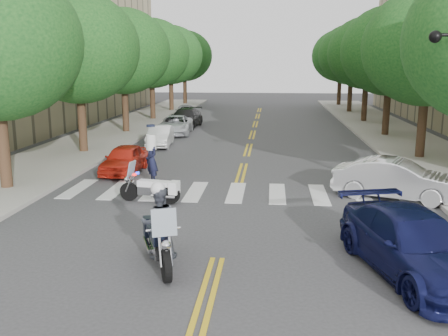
# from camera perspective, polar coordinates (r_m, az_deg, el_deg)

# --- Properties ---
(ground) EXTENTS (140.00, 140.00, 0.00)m
(ground) POSITION_cam_1_polar(r_m,az_deg,el_deg) (12.75, -0.74, -10.30)
(ground) COLOR #38383A
(ground) RESTS_ON ground
(sidewalk_left) EXTENTS (5.00, 60.00, 0.15)m
(sidewalk_left) POSITION_cam_1_polar(r_m,az_deg,el_deg) (35.73, -12.18, 4.06)
(sidewalk_left) COLOR #9E9991
(sidewalk_left) RESTS_ON ground
(sidewalk_right) EXTENTS (5.00, 60.00, 0.15)m
(sidewalk_right) POSITION_cam_1_polar(r_m,az_deg,el_deg) (35.03, 19.02, 3.52)
(sidewalk_right) COLOR #9E9991
(sidewalk_right) RESTS_ON ground
(tree_l_1) EXTENTS (6.40, 6.40, 8.45)m
(tree_l_1) POSITION_cam_1_polar(r_m,az_deg,el_deg) (27.64, -16.36, 13.01)
(tree_l_1) COLOR #382316
(tree_l_1) RESTS_ON ground
(tree_l_2) EXTENTS (6.40, 6.40, 8.45)m
(tree_l_2) POSITION_cam_1_polar(r_m,az_deg,el_deg) (35.21, -11.47, 12.93)
(tree_l_2) COLOR #382316
(tree_l_2) RESTS_ON ground
(tree_l_3) EXTENTS (6.40, 6.40, 8.45)m
(tree_l_3) POSITION_cam_1_polar(r_m,az_deg,el_deg) (42.93, -8.32, 12.82)
(tree_l_3) COLOR #382316
(tree_l_3) RESTS_ON ground
(tree_l_4) EXTENTS (6.40, 6.40, 8.45)m
(tree_l_4) POSITION_cam_1_polar(r_m,az_deg,el_deg) (50.74, -6.14, 12.73)
(tree_l_4) COLOR #382316
(tree_l_4) RESTS_ON ground
(tree_l_5) EXTENTS (6.40, 6.40, 8.45)m
(tree_l_5) POSITION_cam_1_polar(r_m,az_deg,el_deg) (58.60, -4.54, 12.65)
(tree_l_5) COLOR #382316
(tree_l_5) RESTS_ON ground
(tree_r_1) EXTENTS (6.40, 6.40, 8.45)m
(tree_r_1) POSITION_cam_1_polar(r_m,az_deg,el_deg) (26.81, 22.32, 12.66)
(tree_r_1) COLOR #382316
(tree_r_1) RESTS_ON ground
(tree_r_2) EXTENTS (6.40, 6.40, 8.45)m
(tree_r_2) POSITION_cam_1_polar(r_m,az_deg,el_deg) (34.56, 18.49, 12.58)
(tree_r_2) COLOR #382316
(tree_r_2) RESTS_ON ground
(tree_r_3) EXTENTS (6.40, 6.40, 8.45)m
(tree_r_3) POSITION_cam_1_polar(r_m,az_deg,el_deg) (42.40, 16.07, 12.50)
(tree_r_3) COLOR #382316
(tree_r_3) RESTS_ON ground
(tree_r_4) EXTENTS (6.40, 6.40, 8.45)m
(tree_r_4) POSITION_cam_1_polar(r_m,az_deg,el_deg) (50.29, 14.41, 12.44)
(tree_r_4) COLOR #382316
(tree_r_4) RESTS_ON ground
(tree_r_5) EXTENTS (6.40, 6.40, 8.45)m
(tree_r_5) POSITION_cam_1_polar(r_m,az_deg,el_deg) (58.22, 13.21, 12.39)
(tree_r_5) COLOR #382316
(tree_r_5) RESTS_ON ground
(motorcycle_police) EXTENTS (1.25, 2.46, 2.09)m
(motorcycle_police) POSITION_cam_1_polar(r_m,az_deg,el_deg) (12.16, -7.47, -6.85)
(motorcycle_police) COLOR black
(motorcycle_police) RESTS_ON ground
(motorcycle_parked) EXTENTS (2.23, 0.76, 1.44)m
(motorcycle_parked) POSITION_cam_1_polar(r_m,az_deg,el_deg) (17.61, -7.93, -2.37)
(motorcycle_parked) COLOR black
(motorcycle_parked) RESTS_ON ground
(officer_standing) EXTENTS (0.79, 0.85, 1.94)m
(officer_standing) POSITION_cam_1_polar(r_m,az_deg,el_deg) (20.30, -8.26, 0.89)
(officer_standing) COLOR black
(officer_standing) RESTS_ON ground
(convertible) EXTENTS (4.65, 3.01, 1.45)m
(convertible) POSITION_cam_1_polar(r_m,az_deg,el_deg) (18.93, 19.07, -1.22)
(convertible) COLOR silver
(convertible) RESTS_ON ground
(sedan_blue) EXTENTS (3.27, 5.39, 1.46)m
(sedan_blue) POSITION_cam_1_polar(r_m,az_deg,el_deg) (12.40, 20.87, -8.15)
(sedan_blue) COLOR #0F1341
(sedan_blue) RESTS_ON ground
(parked_car_a) EXTENTS (1.54, 3.67, 1.24)m
(parked_car_a) POSITION_cam_1_polar(r_m,az_deg,el_deg) (22.59, -11.32, 1.00)
(parked_car_a) COLOR red
(parked_car_a) RESTS_ON ground
(parked_car_b) EXTENTS (1.58, 3.73, 1.20)m
(parked_car_b) POSITION_cam_1_polar(r_m,az_deg,el_deg) (29.48, -7.31, 3.63)
(parked_car_b) COLOR white
(parked_car_b) RESTS_ON ground
(parked_car_c) EXTENTS (2.41, 4.70, 1.27)m
(parked_car_c) POSITION_cam_1_polar(r_m,az_deg,el_deg) (34.37, -5.59, 4.91)
(parked_car_c) COLOR silver
(parked_car_c) RESTS_ON ground
(parked_car_d) EXTENTS (2.25, 4.98, 1.42)m
(parked_car_d) POSITION_cam_1_polar(r_m,az_deg,el_deg) (37.94, -4.42, 5.71)
(parked_car_d) COLOR black
(parked_car_d) RESTS_ON ground
(parked_car_e) EXTENTS (1.59, 3.72, 1.25)m
(parked_car_e) POSITION_cam_1_polar(r_m,az_deg,el_deg) (43.97, -4.51, 6.46)
(parked_car_e) COLOR #ACABB1
(parked_car_e) RESTS_ON ground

